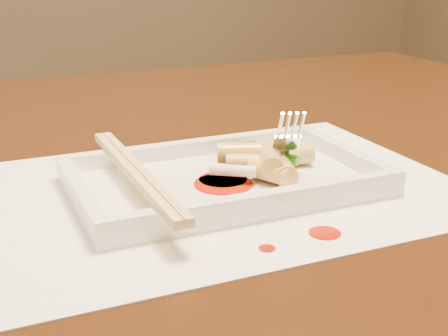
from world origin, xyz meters
name	(u,v)px	position (x,y,z in m)	size (l,w,h in m)	color
table	(112,248)	(0.00, 0.00, 0.65)	(1.40, 0.90, 0.75)	black
placemat	(224,188)	(0.07, -0.13, 0.75)	(0.40, 0.30, 0.00)	white
sauce_splatter_a	(325,233)	(0.10, -0.24, 0.75)	(0.02, 0.02, 0.00)	#AC1405
sauce_splatter_b	(267,248)	(0.05, -0.25, 0.75)	(0.01, 0.01, 0.00)	#AC1405
plate_base	(224,183)	(0.07, -0.13, 0.76)	(0.26, 0.16, 0.01)	white
plate_rim_far	(193,148)	(0.07, -0.05, 0.77)	(0.26, 0.01, 0.01)	white
plate_rim_near	(263,201)	(0.07, -0.20, 0.77)	(0.26, 0.01, 0.01)	white
plate_rim_left	(80,192)	(-0.05, -0.13, 0.77)	(0.01, 0.14, 0.01)	white
plate_rim_right	(345,153)	(0.20, -0.13, 0.77)	(0.01, 0.14, 0.01)	white
veg_piece	(241,153)	(0.11, -0.09, 0.77)	(0.04, 0.03, 0.01)	black
scallion_white	(233,170)	(0.08, -0.14, 0.77)	(0.01, 0.01, 0.04)	#EAEACC
scallion_green	(257,152)	(0.12, -0.11, 0.77)	(0.01, 0.01, 0.09)	#289017
chopstick_a	(131,173)	(-0.01, -0.13, 0.78)	(0.01, 0.22, 0.01)	#DFC06F
chopstick_b	(141,171)	(0.00, -0.13, 0.78)	(0.01, 0.22, 0.01)	#DFC06F
fork	(287,84)	(0.14, -0.11, 0.83)	(0.09, 0.10, 0.14)	silver
sauce_blob_0	(223,180)	(0.07, -0.13, 0.76)	(0.04, 0.04, 0.00)	#AC1405
sauce_blob_1	(223,184)	(0.07, -0.14, 0.76)	(0.05, 0.05, 0.00)	#AC1405
rice_cake_0	(269,154)	(0.13, -0.11, 0.77)	(0.02, 0.02, 0.04)	#DBC266
rice_cake_1	(281,167)	(0.12, -0.15, 0.77)	(0.02, 0.02, 0.05)	#DBC266
rice_cake_2	(270,159)	(0.11, -0.14, 0.78)	(0.02, 0.02, 0.05)	#DBC266
rice_cake_3	(288,156)	(0.14, -0.12, 0.77)	(0.02, 0.02, 0.05)	#DBC266
rice_cake_4	(270,172)	(0.10, -0.15, 0.77)	(0.02, 0.02, 0.04)	#DBC266
rice_cake_5	(239,153)	(0.10, -0.11, 0.78)	(0.02, 0.02, 0.04)	#DBC266
rice_cake_6	(255,163)	(0.10, -0.13, 0.77)	(0.02, 0.02, 0.05)	#DBC266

